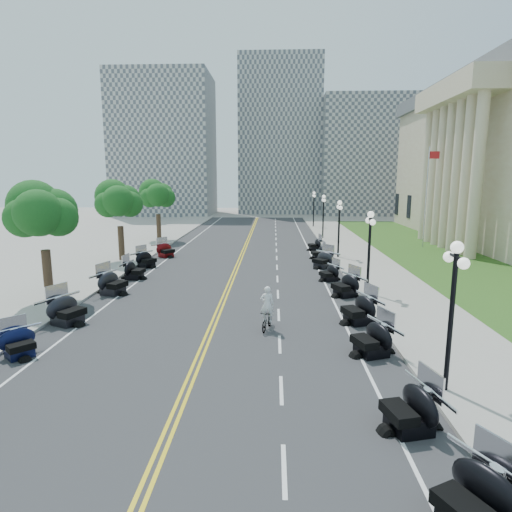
{
  "coord_description": "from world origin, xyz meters",
  "views": [
    {
      "loc": [
        2.9,
        -21.33,
        7.03
      ],
      "look_at": [
        1.77,
        6.04,
        2.0
      ],
      "focal_mm": 30.0,
      "sensor_mm": 36.0,
      "label": 1
    }
  ],
  "objects": [
    {
      "name": "motorcycle_n_5",
      "position": [
        7.1,
        -1.12,
        0.77
      ],
      "size": [
        2.83,
        2.83,
        1.55
      ],
      "primitive_type": null,
      "rotation": [
        0.0,
        0.0,
        -1.23
      ],
      "color": "black",
      "rests_on": "road"
    },
    {
      "name": "centerline_yellow_b",
      "position": [
        0.12,
        10.0,
        0.01
      ],
      "size": [
        0.12,
        90.0,
        0.0
      ],
      "primitive_type": "cube",
      "color": "yellow",
      "rests_on": "road"
    },
    {
      "name": "cyclist_rider",
      "position": [
        2.63,
        -2.23,
        1.83
      ],
      "size": [
        0.64,
        0.42,
        1.76
      ],
      "primitive_type": "imported",
      "rotation": [
        0.0,
        0.0,
        3.14
      ],
      "color": "white",
      "rests_on": "bicycle"
    },
    {
      "name": "motorcycle_s_6",
      "position": [
        -6.89,
        3.62,
        0.78
      ],
      "size": [
        2.84,
        2.84,
        1.56
      ],
      "primitive_type": null,
      "rotation": [
        0.0,
        0.0,
        1.24
      ],
      "color": "black",
      "rests_on": "road"
    },
    {
      "name": "motorcycle_s_9",
      "position": [
        -6.74,
        16.07,
        0.71
      ],
      "size": [
        2.85,
        2.85,
        1.41
      ],
      "primitive_type": null,
      "rotation": [
        0.0,
        0.0,
        0.85
      ],
      "color": "#590A0C",
      "rests_on": "road"
    },
    {
      "name": "tree_3",
      "position": [
        -10.0,
        14.0,
        4.75
      ],
      "size": [
        4.8,
        4.8,
        9.2
      ],
      "primitive_type": null,
      "color": "#235619",
      "rests_on": "sidewalk_south"
    },
    {
      "name": "lawn",
      "position": [
        17.5,
        18.0,
        0.05
      ],
      "size": [
        9.0,
        60.0,
        0.1
      ],
      "primitive_type": "cube",
      "color": "#356023",
      "rests_on": "ground"
    },
    {
      "name": "lane_dash_15",
      "position": [
        3.2,
        36.0,
        0.01
      ],
      "size": [
        0.12,
        2.0,
        0.0
      ],
      "primitive_type": "cube",
      "color": "white",
      "rests_on": "road"
    },
    {
      "name": "lane_dash_19",
      "position": [
        3.2,
        52.0,
        0.01
      ],
      "size": [
        0.12,
        2.0,
        0.0
      ],
      "primitive_type": "cube",
      "color": "white",
      "rests_on": "road"
    },
    {
      "name": "ground",
      "position": [
        0.0,
        0.0,
        0.0
      ],
      "size": [
        160.0,
        160.0,
        0.0
      ],
      "primitive_type": "plane",
      "color": "gray"
    },
    {
      "name": "motorcycle_n_8",
      "position": [
        6.81,
        11.9,
        0.74
      ],
      "size": [
        2.98,
        2.98,
        1.47
      ],
      "primitive_type": null,
      "rotation": [
        0.0,
        0.0,
        -0.83
      ],
      "color": "black",
      "rests_on": "road"
    },
    {
      "name": "lane_dash_6",
      "position": [
        3.2,
        0.0,
        0.01
      ],
      "size": [
        0.12,
        2.0,
        0.0
      ],
      "primitive_type": "cube",
      "color": "white",
      "rests_on": "road"
    },
    {
      "name": "lane_dash_18",
      "position": [
        3.2,
        48.0,
        0.01
      ],
      "size": [
        0.12,
        2.0,
        0.0
      ],
      "primitive_type": "cube",
      "color": "white",
      "rests_on": "road"
    },
    {
      "name": "lane_dash_3",
      "position": [
        3.2,
        -12.0,
        0.01
      ],
      "size": [
        0.12,
        2.0,
        0.0
      ],
      "primitive_type": "cube",
      "color": "white",
      "rests_on": "road"
    },
    {
      "name": "street_lamp_2",
      "position": [
        8.6,
        4.0,
        2.6
      ],
      "size": [
        0.5,
        1.2,
        4.9
      ],
      "primitive_type": null,
      "color": "black",
      "rests_on": "sidewalk_north"
    },
    {
      "name": "flagpole",
      "position": [
        18.0,
        22.0,
        5.0
      ],
      "size": [
        1.1,
        0.2,
        10.0
      ],
      "primitive_type": null,
      "color": "silver",
      "rests_on": "ground"
    },
    {
      "name": "motorcycle_n_4",
      "position": [
        6.87,
        -4.93,
        0.74
      ],
      "size": [
        2.74,
        2.74,
        1.49
      ],
      "primitive_type": null,
      "rotation": [
        0.0,
        0.0,
        -1.21
      ],
      "color": "black",
      "rests_on": "road"
    },
    {
      "name": "motorcycle_n_7",
      "position": [
        6.78,
        7.62,
        0.62
      ],
      "size": [
        2.36,
        2.36,
        1.25
      ],
      "primitive_type": null,
      "rotation": [
        0.0,
        0.0,
        -1.15
      ],
      "color": "black",
      "rests_on": "road"
    },
    {
      "name": "motorcycle_s_8",
      "position": [
        -7.19,
        11.62,
        0.7
      ],
      "size": [
        2.75,
        2.75,
        1.4
      ],
      "primitive_type": null,
      "rotation": [
        0.0,
        0.0,
        1.02
      ],
      "color": "black",
      "rests_on": "road"
    },
    {
      "name": "motorcycle_n_9",
      "position": [
        6.85,
        15.8,
        0.62
      ],
      "size": [
        2.05,
        2.05,
        1.25
      ],
      "primitive_type": null,
      "rotation": [
        0.0,
        0.0,
        -1.41
      ],
      "color": "black",
      "rests_on": "road"
    },
    {
      "name": "street_lamp_3",
      "position": [
        8.6,
        16.0,
        2.6
      ],
      "size": [
        0.5,
        1.2,
        4.9
      ],
      "primitive_type": null,
      "color": "black",
      "rests_on": "sidewalk_north"
    },
    {
      "name": "edge_line_south",
      "position": [
        -6.4,
        10.0,
        0.01
      ],
      "size": [
        0.12,
        90.0,
        0.0
      ],
      "primitive_type": "cube",
      "color": "white",
      "rests_on": "road"
    },
    {
      "name": "lane_dash_12",
      "position": [
        3.2,
        24.0,
        0.01
      ],
      "size": [
        0.12,
        2.0,
        0.0
      ],
      "primitive_type": "cube",
      "color": "white",
      "rests_on": "road"
    },
    {
      "name": "motorcycle_n_2",
      "position": [
        7.0,
        -13.63,
        0.75
      ],
      "size": [
        2.89,
        2.89,
        1.5
      ],
      "primitive_type": null,
      "rotation": [
        0.0,
        0.0,
        -1.09
      ],
      "color": "black",
      "rests_on": "road"
    },
    {
      "name": "centerline_yellow_a",
      "position": [
        -0.12,
        10.0,
        0.01
      ],
      "size": [
        0.12,
        90.0,
        0.0
      ],
      "primitive_type": "cube",
      "color": "yellow",
      "rests_on": "road"
    },
    {
      "name": "motorcycle_n_6",
      "position": [
        7.24,
        3.72,
        0.75
      ],
      "size": [
        2.85,
        2.85,
        1.5
      ],
      "primitive_type": null,
      "rotation": [
        0.0,
        0.0,
        -1.12
      ],
      "color": "black",
      "rests_on": "road"
    },
    {
      "name": "lane_dash_5",
      "position": [
        3.2,
        -4.0,
        0.01
      ],
      "size": [
        0.12,
        2.0,
        0.0
      ],
      "primitive_type": "cube",
      "color": "white",
      "rests_on": "road"
    },
    {
      "name": "lane_dash_7",
      "position": [
        3.2,
        4.0,
        0.01
      ],
      "size": [
        0.12,
        2.0,
        0.0
      ],
      "primitive_type": "cube",
      "color": "white",
      "rests_on": "road"
    },
    {
      "name": "motorcycle_s_4",
      "position": [
        -7.17,
        -5.7,
        0.63
      ],
      "size": [
        2.56,
        2.56,
        1.27
      ],
      "primitive_type": null,
      "rotation": [
        0.0,
        0.0,
        0.83
      ],
      "color": "black",
      "rests_on": "road"
    },
    {
      "name": "lane_dash_13",
      "position": [
        3.2,
        28.0,
        0.01
      ],
      "size": [
        0.12,
        2.0,
        0.0
      ],
      "primitive_type": "cube",
      "color": "white",
      "rests_on": "road"
    },
    {
      "name": "street_lamp_1",
      "position": [
        8.6,
        -8.0,
        2.6
      ],
      "size": [
        0.5,
        1.2,
        4.9
      ],
      "primitive_type": null,
      "color": "black",
      "rests_on": "sidewalk_north"
    },
    {
      "name": "distant_block_b",
      "position": [
        4.0,
        68.0,
        15.0
      ],
      "size": [
        16.0,
        12.0,
        30.0
      ],
      "primitive_type": "cube",
      "color": "gray",
      "rests_on": "ground"
    },
    {
      "name": "motorcycle_n_10",
      "position": [
        6.97,
        20.14,
        0.65
      ],
      "size": [
        2.2,
        2.2,
        1.29
      ],
      "primitive_type": null,
      "rotation": [
        0.0,
        0.0,
        -1.35
      ],
      "color": "black",
      "rests_on": "road"
    },
    {
      "name": "distant_block_c",
      "position": [
        22.0,
        65.0,
        11.0
      ],
      "size": [
        20.0,
        14.0,
        22.0
      ],
      "primitive_type": "cube",
      "color": "gray",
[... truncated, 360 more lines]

